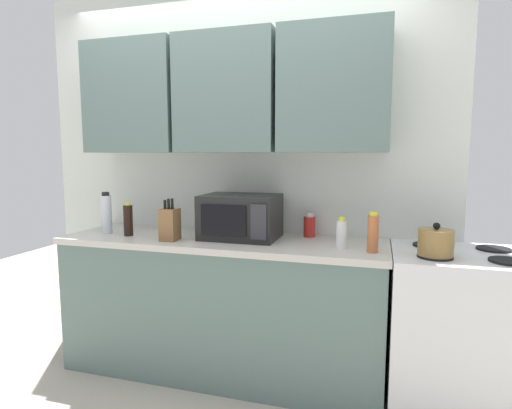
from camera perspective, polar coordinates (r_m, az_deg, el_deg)
wall_back_with_cabinets at (r=2.86m, az=-3.16°, el=9.55°), size 2.96×0.38×2.60m
counter_run at (r=2.82m, az=-4.65°, el=-13.59°), size 2.09×0.63×0.90m
stove_range at (r=2.67m, az=26.29°, el=-15.46°), size 0.76×0.64×0.91m
kettle at (r=2.36m, az=23.47°, el=-4.78°), size 0.18×0.18×0.17m
microwave at (r=2.67m, az=-2.13°, el=-1.67°), size 0.48×0.37×0.28m
knife_block at (r=2.66m, az=-11.77°, el=-2.65°), size 0.10×0.12×0.27m
bottle_soy_dark at (r=2.87m, az=-17.16°, el=-2.05°), size 0.06×0.06×0.22m
bottle_clear_tall at (r=3.01m, az=-19.87°, el=-1.18°), size 0.07×0.07×0.28m
bottle_red_sauce at (r=2.74m, az=7.36°, el=-2.92°), size 0.08×0.08×0.16m
bottle_spice_jar at (r=2.37m, az=15.78°, el=-3.81°), size 0.06×0.06×0.23m
bottle_white_jar at (r=2.44m, az=11.66°, el=-3.97°), size 0.06×0.06×0.18m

